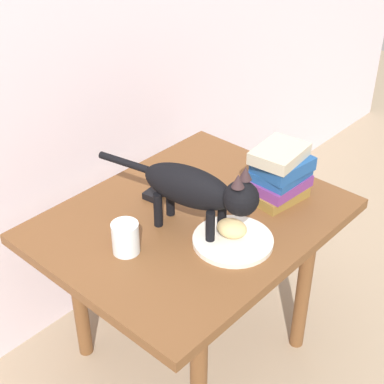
% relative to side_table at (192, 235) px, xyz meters
% --- Properties ---
extents(ground_plane, '(6.00, 6.00, 0.00)m').
position_rel_side_table_xyz_m(ground_plane, '(0.00, 0.00, -0.46)').
color(ground_plane, gray).
extents(side_table, '(0.81, 0.64, 0.52)m').
position_rel_side_table_xyz_m(side_table, '(0.00, 0.00, 0.00)').
color(side_table, brown).
rests_on(side_table, ground).
extents(plate, '(0.21, 0.21, 0.01)m').
position_rel_side_table_xyz_m(plate, '(-0.02, -0.16, 0.07)').
color(plate, silver).
rests_on(plate, side_table).
extents(bread_roll, '(0.08, 0.10, 0.05)m').
position_rel_side_table_xyz_m(bread_roll, '(-0.01, -0.15, 0.11)').
color(bread_roll, '#E0BC7A').
rests_on(bread_roll, plate).
extents(cat, '(0.14, 0.47, 0.23)m').
position_rel_side_table_xyz_m(cat, '(-0.04, -0.06, 0.20)').
color(cat, black).
rests_on(cat, side_table).
extents(book_stack, '(0.18, 0.14, 0.16)m').
position_rel_side_table_xyz_m(book_stack, '(0.24, -0.12, 0.15)').
color(book_stack, olive).
rests_on(book_stack, side_table).
extents(candle_jar, '(0.07, 0.07, 0.08)m').
position_rel_side_table_xyz_m(candle_jar, '(-0.23, 0.02, 0.10)').
color(candle_jar, silver).
rests_on(candle_jar, side_table).
extents(tv_remote, '(0.15, 0.06, 0.02)m').
position_rel_side_table_xyz_m(tv_remote, '(0.04, 0.15, 0.08)').
color(tv_remote, black).
rests_on(tv_remote, side_table).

